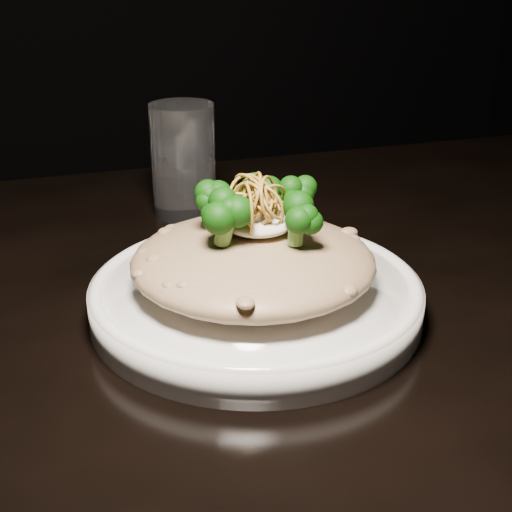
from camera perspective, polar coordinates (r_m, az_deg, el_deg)
The scene contains 7 objects.
table at distance 0.75m, azimuth 5.31°, elevation -6.89°, with size 1.10×0.80×0.75m.
plate at distance 0.62m, azimuth 0.00°, elevation -3.36°, with size 0.29×0.29×0.03m, color white.
risotto at distance 0.60m, azimuth -0.22°, elevation -0.38°, with size 0.21×0.21×0.05m, color brown.
broccoli at distance 0.60m, azimuth 0.33°, elevation 4.01°, with size 0.12×0.12×0.04m, color black, non-canonical shape.
cheese at distance 0.60m, azimuth 0.19°, elevation 2.72°, with size 0.06×0.06×0.02m, color silver.
shallots at distance 0.59m, azimuth -0.28°, elevation 4.98°, with size 0.06×0.06×0.04m, color brown, non-canonical shape.
drinking_glass at distance 0.84m, azimuth -5.82°, elevation 7.62°, with size 0.07×0.07×0.13m, color white.
Camera 1 is at (-0.26, -0.59, 1.05)m, focal length 50.00 mm.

